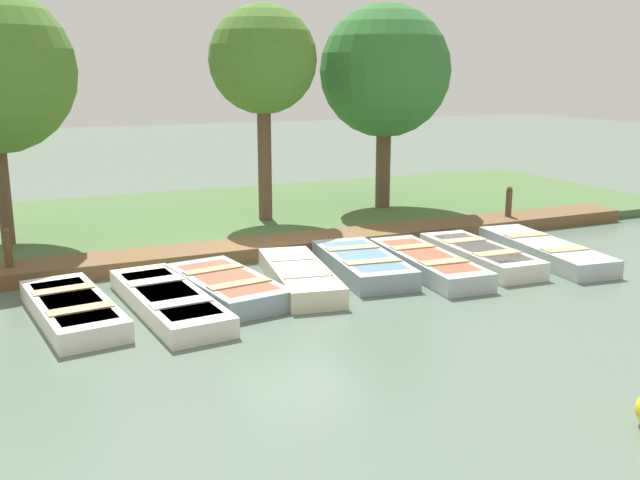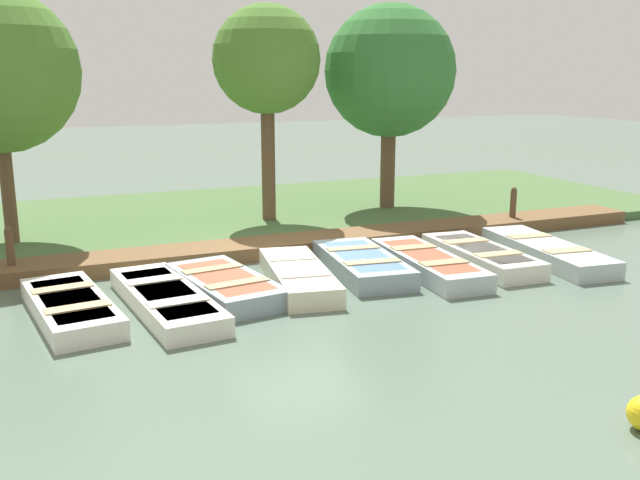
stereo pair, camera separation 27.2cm
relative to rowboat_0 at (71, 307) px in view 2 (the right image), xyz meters
name	(u,v)px [view 2 (the right image)]	position (x,y,z in m)	size (l,w,h in m)	color
ground_plane	(298,269)	(-1.19, 4.28, -0.17)	(80.00, 80.00, 0.00)	#566B5B
shore_bank	(226,217)	(-6.19, 4.28, -0.06)	(8.00, 24.00, 0.21)	#476638
dock_walkway	(274,247)	(-2.53, 4.28, -0.02)	(1.09, 18.53, 0.30)	brown
rowboat_0	(71,307)	(0.00, 0.00, 0.00)	(3.08, 1.39, 0.35)	silver
rowboat_1	(166,299)	(0.18, 1.45, 0.00)	(3.54, 1.32, 0.34)	silver
rowboat_2	(225,285)	(-0.16, 2.53, 0.01)	(2.86, 1.56, 0.36)	#8C9EA8
rowboat_3	(298,276)	(-0.18, 3.90, 0.02)	(3.14, 1.45, 0.38)	beige
rowboat_4	(362,264)	(-0.44, 5.31, 0.02)	(2.97, 1.49, 0.38)	#8C9EA8
rowboat_5	(428,263)	(0.00, 6.49, 0.01)	(3.31, 1.22, 0.37)	#B2BCC1
rowboat_6	(481,256)	(-0.08, 7.77, 0.01)	(3.07, 1.19, 0.37)	silver
rowboat_7	(547,251)	(0.14, 9.22, 0.01)	(3.56, 1.40, 0.37)	#B2BCC1
mooring_post_near	(11,253)	(-2.54, -0.82, 0.35)	(0.15, 0.15, 1.03)	brown
mooring_post_far	(513,208)	(-2.54, 10.45, 0.35)	(0.15, 0.15, 1.03)	brown
park_tree_left	(267,61)	(-5.04, 5.05, 3.81)	(2.55, 2.55, 5.31)	brown
park_tree_center	(390,72)	(-5.35, 8.50, 3.58)	(3.40, 3.40, 5.47)	brown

